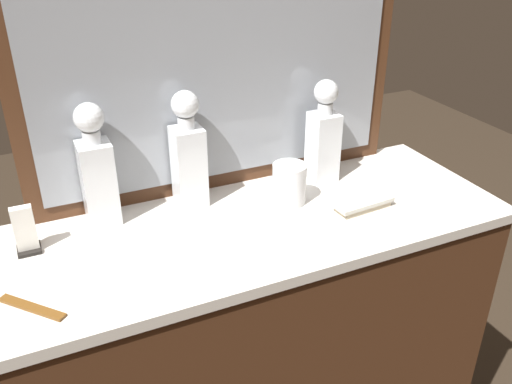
{
  "coord_description": "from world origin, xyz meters",
  "views": [
    {
      "loc": [
        -0.47,
        -1.03,
        1.62
      ],
      "look_at": [
        0.0,
        0.0,
        1.02
      ],
      "focal_mm": 38.61,
      "sensor_mm": 36.0,
      "label": 1
    }
  ],
  "objects_px": {
    "crystal_decanter_left": "(189,160)",
    "crystal_decanter_rear": "(98,176)",
    "crystal_tumbler_far_right": "(289,185)",
    "silver_brush_far_left": "(363,204)",
    "crystal_decanter_far_left": "(323,140)",
    "napkin_holder": "(26,233)",
    "tortoiseshell_comb": "(32,307)"
  },
  "relations": [
    {
      "from": "tortoiseshell_comb",
      "to": "napkin_holder",
      "type": "height_order",
      "value": "napkin_holder"
    },
    {
      "from": "silver_brush_far_left",
      "to": "crystal_decanter_left",
      "type": "bearing_deg",
      "value": 151.22
    },
    {
      "from": "silver_brush_far_left",
      "to": "napkin_holder",
      "type": "distance_m",
      "value": 0.79
    },
    {
      "from": "crystal_decanter_far_left",
      "to": "napkin_holder",
      "type": "xyz_separation_m",
      "value": [
        -0.77,
        -0.04,
        -0.07
      ]
    },
    {
      "from": "crystal_decanter_left",
      "to": "tortoiseshell_comb",
      "type": "xyz_separation_m",
      "value": [
        -0.41,
        -0.27,
        -0.12
      ]
    },
    {
      "from": "crystal_decanter_left",
      "to": "silver_brush_far_left",
      "type": "relative_size",
      "value": 1.87
    },
    {
      "from": "crystal_decanter_left",
      "to": "crystal_decanter_far_left",
      "type": "xyz_separation_m",
      "value": [
        0.37,
        -0.02,
        -0.01
      ]
    },
    {
      "from": "crystal_decanter_left",
      "to": "crystal_decanter_rear",
      "type": "height_order",
      "value": "same"
    },
    {
      "from": "crystal_decanter_rear",
      "to": "crystal_decanter_far_left",
      "type": "height_order",
      "value": "crystal_decanter_rear"
    },
    {
      "from": "crystal_tumbler_far_right",
      "to": "tortoiseshell_comb",
      "type": "xyz_separation_m",
      "value": [
        -0.63,
        -0.17,
        -0.04
      ]
    },
    {
      "from": "crystal_decanter_far_left",
      "to": "crystal_decanter_left",
      "type": "bearing_deg",
      "value": 177.24
    },
    {
      "from": "crystal_decanter_left",
      "to": "crystal_tumbler_far_right",
      "type": "xyz_separation_m",
      "value": [
        0.23,
        -0.1,
        -0.07
      ]
    },
    {
      "from": "crystal_decanter_far_left",
      "to": "napkin_holder",
      "type": "relative_size",
      "value": 2.54
    },
    {
      "from": "crystal_decanter_left",
      "to": "silver_brush_far_left",
      "type": "bearing_deg",
      "value": -28.78
    },
    {
      "from": "crystal_decanter_left",
      "to": "crystal_decanter_rear",
      "type": "relative_size",
      "value": 1.0
    },
    {
      "from": "tortoiseshell_comb",
      "to": "crystal_decanter_left",
      "type": "bearing_deg",
      "value": 33.21
    },
    {
      "from": "crystal_decanter_left",
      "to": "silver_brush_far_left",
      "type": "xyz_separation_m",
      "value": [
        0.38,
        -0.21,
        -0.11
      ]
    },
    {
      "from": "crystal_decanter_left",
      "to": "crystal_decanter_far_left",
      "type": "height_order",
      "value": "crystal_decanter_left"
    },
    {
      "from": "crystal_tumbler_far_right",
      "to": "napkin_holder",
      "type": "relative_size",
      "value": 0.94
    },
    {
      "from": "crystal_decanter_rear",
      "to": "crystal_tumbler_far_right",
      "type": "xyz_separation_m",
      "value": [
        0.45,
        -0.1,
        -0.07
      ]
    },
    {
      "from": "crystal_decanter_far_left",
      "to": "tortoiseshell_comb",
      "type": "xyz_separation_m",
      "value": [
        -0.78,
        -0.25,
        -0.11
      ]
    },
    {
      "from": "crystal_decanter_rear",
      "to": "napkin_holder",
      "type": "relative_size",
      "value": 2.69
    },
    {
      "from": "crystal_decanter_left",
      "to": "napkin_holder",
      "type": "relative_size",
      "value": 2.68
    },
    {
      "from": "napkin_holder",
      "to": "crystal_decanter_far_left",
      "type": "bearing_deg",
      "value": 3.06
    },
    {
      "from": "tortoiseshell_comb",
      "to": "crystal_decanter_far_left",
      "type": "bearing_deg",
      "value": 17.69
    },
    {
      "from": "crystal_decanter_rear",
      "to": "crystal_decanter_far_left",
      "type": "distance_m",
      "value": 0.59
    },
    {
      "from": "crystal_tumbler_far_right",
      "to": "silver_brush_far_left",
      "type": "relative_size",
      "value": 0.66
    },
    {
      "from": "crystal_decanter_far_left",
      "to": "crystal_tumbler_far_right",
      "type": "height_order",
      "value": "crystal_decanter_far_left"
    },
    {
      "from": "crystal_tumbler_far_right",
      "to": "silver_brush_far_left",
      "type": "distance_m",
      "value": 0.19
    },
    {
      "from": "crystal_tumbler_far_right",
      "to": "tortoiseshell_comb",
      "type": "distance_m",
      "value": 0.66
    },
    {
      "from": "crystal_decanter_rear",
      "to": "silver_brush_far_left",
      "type": "height_order",
      "value": "crystal_decanter_rear"
    },
    {
      "from": "crystal_decanter_left",
      "to": "tortoiseshell_comb",
      "type": "bearing_deg",
      "value": -146.79
    }
  ]
}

